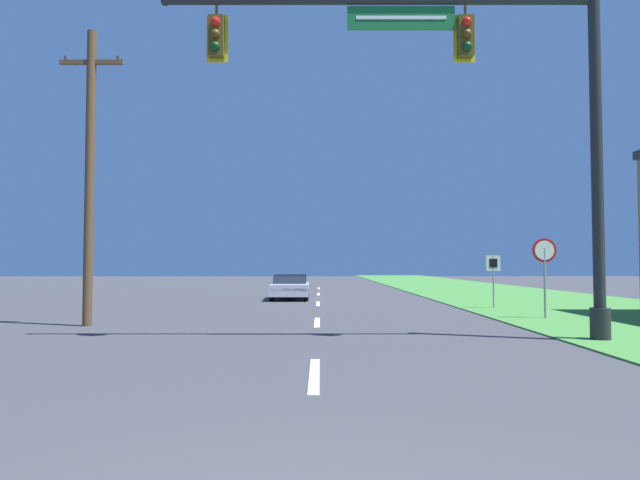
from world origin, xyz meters
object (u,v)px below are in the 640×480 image
signal_mast (492,106)px  utility_pole_near (91,172)px  car_ahead (292,287)px  route_sign_post (495,269)px  stop_sign (546,260)px

signal_mast → utility_pole_near: bearing=163.3°
car_ahead → route_sign_post: 10.40m
signal_mast → car_ahead: (-5.37, 15.56, -4.73)m
route_sign_post → utility_pole_near: size_ratio=0.24×
stop_sign → utility_pole_near: (-13.60, -1.93, 2.48)m
car_ahead → utility_pole_near: 13.92m
signal_mast → stop_sign: 6.91m
route_sign_post → utility_pole_near: bearing=-155.3°
signal_mast → car_ahead: 17.13m
route_sign_post → utility_pole_near: 14.86m
signal_mast → route_sign_post: signal_mast is taller
car_ahead → utility_pole_near: (-5.04, -12.43, 3.74)m
route_sign_post → utility_pole_near: utility_pole_near is taller
car_ahead → utility_pole_near: bearing=-112.1°
signal_mast → utility_pole_near: size_ratio=1.22×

